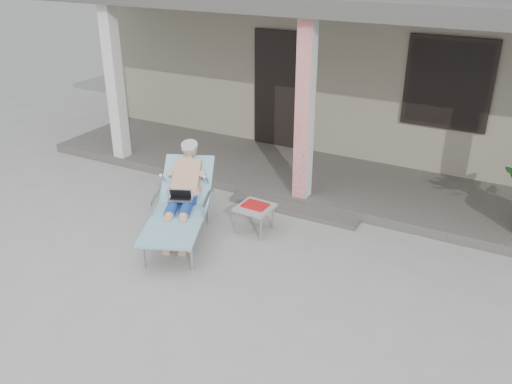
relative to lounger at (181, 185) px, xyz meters
The scene contains 7 objects.
ground 1.40m from the lounger, 27.46° to the right, with size 60.00×60.00×0.00m, color #9E9E99.
house 6.11m from the lounger, 79.96° to the left, with size 10.40×5.40×3.30m.
porch_deck 2.75m from the lounger, 66.78° to the left, with size 10.00×2.00×0.15m, color #605B56.
porch_overhang 3.33m from the lounger, 66.31° to the left, with size 10.00×2.30×2.85m.
porch_step 1.82m from the lounger, 51.07° to the left, with size 2.00×0.30×0.07m, color #605B56.
lounger is the anchor object (origin of this frame).
side_table 1.06m from the lounger, 31.88° to the left, with size 0.48×0.48×0.41m.
Camera 1 is at (2.90, -4.71, 3.67)m, focal length 38.00 mm.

